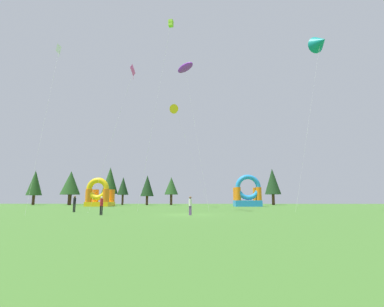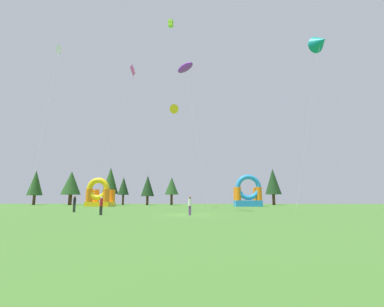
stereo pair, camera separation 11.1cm
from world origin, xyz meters
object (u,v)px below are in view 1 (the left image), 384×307
(person_near_camera, at_px, (190,204))
(person_left_edge, at_px, (102,204))
(inflatable_yellow_castle, at_px, (99,196))
(kite_white_diamond, at_px, (59,51))
(kite_teal_delta, at_px, (320,42))
(inflatable_blue_arch, at_px, (247,195))
(kite_purple_parafoil, at_px, (185,68))
(kite_pink_diamond, at_px, (134,71))
(kite_lime_box, at_px, (171,25))
(kite_yellow_delta, at_px, (176,109))
(person_far_side, at_px, (75,202))

(person_near_camera, bearing_deg, person_left_edge, -139.80)
(person_near_camera, xyz_separation_m, inflatable_yellow_castle, (-19.43, 30.70, 1.00))
(kite_white_diamond, xyz_separation_m, kite_teal_delta, (33.36, 2.94, 2.45))
(person_near_camera, bearing_deg, inflatable_blue_arch, 111.30)
(inflatable_yellow_castle, bearing_deg, kite_white_diamond, -83.17)
(kite_white_diamond, height_order, person_left_edge, kite_white_diamond)
(kite_white_diamond, xyz_separation_m, kite_purple_parafoil, (15.37, 4.62, -0.12))
(kite_pink_diamond, height_order, kite_lime_box, kite_lime_box)
(kite_purple_parafoil, distance_m, person_near_camera, 20.92)
(person_left_edge, height_order, inflatable_blue_arch, inflatable_blue_arch)
(kite_lime_box, relative_size, inflatable_yellow_castle, 4.06)
(kite_white_diamond, bearing_deg, kite_teal_delta, 5.04)
(kite_white_diamond, relative_size, inflatable_blue_arch, 3.23)
(kite_white_diamond, bearing_deg, kite_yellow_delta, 56.89)
(kite_yellow_delta, distance_m, person_near_camera, 30.61)
(person_near_camera, xyz_separation_m, inflatable_blue_arch, (10.55, 30.38, 1.15))
(kite_yellow_delta, distance_m, kite_purple_parafoil, 15.28)
(kite_pink_diamond, distance_m, person_left_edge, 17.89)
(kite_yellow_delta, bearing_deg, kite_purple_parafoil, -80.37)
(inflatable_blue_arch, bearing_deg, inflatable_yellow_castle, 179.39)
(kite_yellow_delta, relative_size, kite_teal_delta, 0.84)
(kite_yellow_delta, relative_size, person_far_side, 10.59)
(kite_pink_diamond, relative_size, kite_purple_parafoil, 0.91)
(kite_yellow_delta, height_order, person_left_edge, kite_yellow_delta)
(person_near_camera, bearing_deg, kite_purple_parafoil, 136.35)
(kite_yellow_delta, bearing_deg, person_near_camera, -81.84)
(kite_white_diamond, bearing_deg, inflatable_blue_arch, 42.99)
(inflatable_yellow_castle, bearing_deg, kite_lime_box, -56.85)
(kite_teal_delta, relative_size, person_near_camera, 13.35)
(kite_purple_parafoil, bearing_deg, person_left_edge, -126.69)
(inflatable_yellow_castle, bearing_deg, kite_yellow_delta, -20.04)
(person_far_side, distance_m, person_left_edge, 7.86)
(kite_purple_parafoil, xyz_separation_m, inflatable_yellow_castle, (-18.41, 20.82, -17.41))
(inflatable_yellow_castle, bearing_deg, inflatable_blue_arch, -0.61)
(kite_teal_delta, bearing_deg, kite_yellow_delta, 140.87)
(kite_lime_box, xyz_separation_m, inflatable_blue_arch, (13.14, 25.47, -20.47))
(kite_yellow_delta, bearing_deg, kite_lime_box, -87.19)
(kite_teal_delta, relative_size, person_left_edge, 13.39)
(kite_purple_parafoil, bearing_deg, kite_teal_delta, -5.32)
(kite_teal_delta, relative_size, inflatable_blue_arch, 3.71)
(person_left_edge, height_order, inflatable_yellow_castle, inflatable_yellow_castle)
(kite_pink_diamond, bearing_deg, inflatable_blue_arch, 52.65)
(inflatable_blue_arch, bearing_deg, kite_lime_box, -117.29)
(person_near_camera, relative_size, person_left_edge, 1.00)
(kite_yellow_delta, bearing_deg, kite_white_diamond, -123.11)
(kite_lime_box, bearing_deg, kite_teal_delta, 9.56)
(kite_lime_box, height_order, person_left_edge, kite_lime_box)
(kite_pink_diamond, xyz_separation_m, kite_purple_parafoil, (6.39, 3.04, 1.89))
(person_left_edge, bearing_deg, kite_lime_box, -125.86)
(kite_lime_box, height_order, kite_yellow_delta, kite_lime_box)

